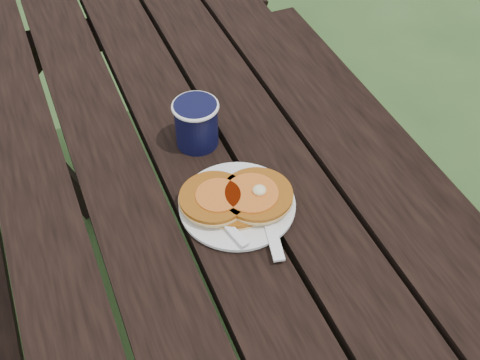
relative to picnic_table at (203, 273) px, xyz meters
name	(u,v)px	position (x,y,z in m)	size (l,w,h in m)	color
ground	(209,347)	(0.00, 0.00, -0.37)	(60.00, 60.00, 0.00)	#2C481F
picnic_table	(203,273)	(0.00, 0.00, 0.00)	(1.36, 1.80, 0.75)	black
plate	(237,205)	(0.03, -0.14, 0.39)	(0.21, 0.21, 0.01)	white
pancake_stack	(237,198)	(0.03, -0.14, 0.41)	(0.20, 0.15, 0.04)	#AA5A13
knife	(268,220)	(0.07, -0.20, 0.39)	(0.02, 0.18, 0.01)	white
fork	(228,225)	(0.00, -0.19, 0.40)	(0.03, 0.16, 0.01)	white
coffee_cup	(196,121)	(0.03, 0.05, 0.44)	(0.09, 0.09, 0.10)	black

